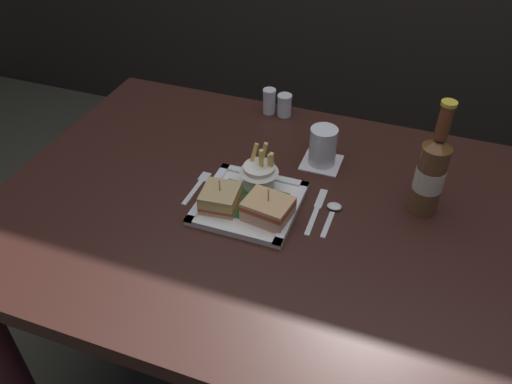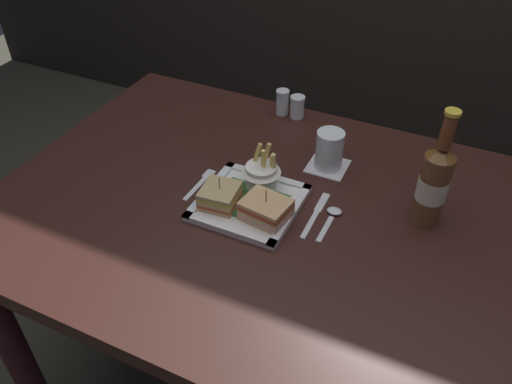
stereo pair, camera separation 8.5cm
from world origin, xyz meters
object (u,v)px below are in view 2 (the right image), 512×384
Objects in this scene: sandwich_half_left at (220,196)px; beer_bottle at (434,183)px; dining_table at (262,238)px; fries_cup at (261,172)px; square_plate at (249,203)px; spoon at (332,215)px; pepper_shaker at (297,108)px; salt_shaker at (282,103)px; knife at (316,213)px; water_glass at (329,152)px; sandwich_half_right at (266,210)px; fork at (201,183)px.

sandwich_half_left is 0.33× the size of beer_bottle.
beer_bottle is (0.36, 0.12, 0.22)m from dining_table.
beer_bottle is at bearing 8.99° from fries_cup.
square_plate is 0.20m from spoon.
spoon is 0.45m from pepper_shaker.
pepper_shaker is (0.05, 0.00, -0.00)m from salt_shaker.
beer_bottle is 4.28× the size of pepper_shaker.
spoon is (0.25, 0.08, -0.03)m from sandwich_half_left.
salt_shaker is at bearing 123.10° from knife.
beer_bottle is at bearing -19.88° from water_glass.
pepper_shaker is (-0.17, 0.20, -0.02)m from water_glass.
fries_cup is (-0.06, 0.10, 0.02)m from sandwich_half_right.
dining_table is at bearing -62.15° from fries_cup.
beer_bottle is 0.27m from knife.
salt_shaker is at bearing 94.61° from sandwich_half_left.
salt_shaker is (-0.10, 0.36, -0.02)m from fries_cup.
sandwich_half_right is (0.12, 0.00, 0.00)m from sandwich_half_left.
fries_cup is 0.83× the size of fork.
sandwich_half_right reaches higher than knife.
beer_bottle is (0.39, 0.13, 0.10)m from square_plate.
fries_cup is at bearing 173.01° from spoon.
spoon is at bearing -67.81° from water_glass.
sandwich_half_left is at bearing -91.36° from pepper_shaker.
spoon is at bearing 17.20° from sandwich_half_left.
dining_table is 0.45m from salt_shaker.
spoon is at bearing -57.76° from pepper_shaker.
pepper_shaker is (-0.43, 0.30, -0.08)m from beer_bottle.
sandwich_half_left is at bearing -85.39° from salt_shaker.
fries_cup is at bearing -126.71° from water_glass.
sandwich_half_left is at bearing -120.52° from fries_cup.
knife is at bearing 14.22° from square_plate.
water_glass reaches higher than pepper_shaker.
salt_shaker is 1.14× the size of pepper_shaker.
square_plate is at bearing -90.84° from fries_cup.
fries_cup is (0.00, 0.07, 0.05)m from square_plate.
dining_table is 4.48× the size of beer_bottle.
square_plate is 0.16m from knife.
sandwich_half_right is at bearing -76.93° from pepper_shaker.
salt_shaker is at bearing 105.13° from fries_cup.
beer_bottle is at bearing 23.55° from spoon.
square_plate is 1.89× the size of spoon.
water_glass is at bearing -43.01° from salt_shaker.
salt_shaker is at bearing 148.38° from beer_bottle.
sandwich_half_right reaches higher than pepper_shaker.
fries_cup reaches higher than sandwich_half_left.
knife is 0.44m from pepper_shaker.
dining_table is at bearing -112.83° from water_glass.
sandwich_half_right is 0.93× the size of spoon.
salt_shaker is at bearing 106.92° from dining_table.
sandwich_half_left is 0.94× the size of water_glass.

